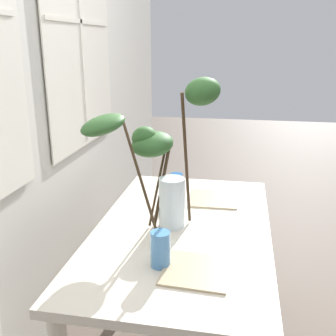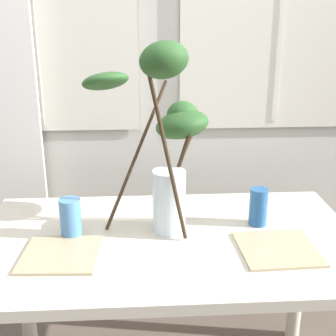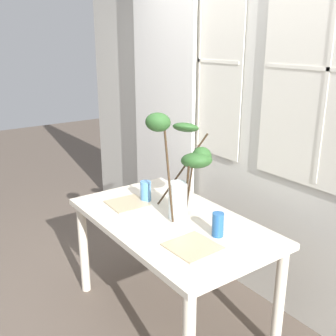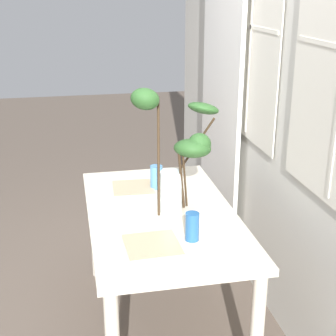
# 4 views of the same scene
# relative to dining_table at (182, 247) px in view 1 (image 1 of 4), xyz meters

# --- Properties ---
(back_wall_with_windows) EXTENTS (4.93, 0.14, 2.66)m
(back_wall_with_windows) POSITION_rel_dining_table_xyz_m (-0.00, 0.77, 0.68)
(back_wall_with_windows) COLOR beige
(back_wall_with_windows) RESTS_ON ground
(dining_table) EXTENTS (1.42, 0.83, 0.77)m
(dining_table) POSITION_rel_dining_table_xyz_m (0.00, 0.00, 0.00)
(dining_table) COLOR beige
(dining_table) RESTS_ON ground
(vase_with_branches) EXTENTS (0.57, 0.61, 0.74)m
(vase_with_branches) POSITION_rel_dining_table_xyz_m (-0.01, 0.11, 0.48)
(vase_with_branches) COLOR silver
(vase_with_branches) RESTS_ON dining_table
(drinking_glass_blue_left) EXTENTS (0.08, 0.08, 0.15)m
(drinking_glass_blue_left) POSITION_rel_dining_table_xyz_m (-0.36, 0.04, 0.18)
(drinking_glass_blue_left) COLOR #4C84BC
(drinking_glass_blue_left) RESTS_ON dining_table
(drinking_glass_blue_right) EXTENTS (0.07, 0.07, 0.15)m
(drinking_glass_blue_right) POSITION_rel_dining_table_xyz_m (0.36, 0.09, 0.18)
(drinking_glass_blue_right) COLOR #235693
(drinking_glass_blue_right) RESTS_ON dining_table
(plate_square_left) EXTENTS (0.27, 0.27, 0.01)m
(plate_square_left) POSITION_rel_dining_table_xyz_m (-0.38, -0.11, 0.11)
(plate_square_left) COLOR tan
(plate_square_left) RESTS_ON dining_table
(plate_square_right) EXTENTS (0.28, 0.28, 0.01)m
(plate_square_right) POSITION_rel_dining_table_xyz_m (0.38, -0.12, 0.11)
(plate_square_right) COLOR tan
(plate_square_right) RESTS_ON dining_table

